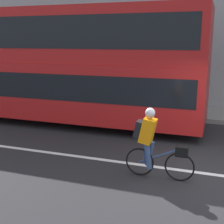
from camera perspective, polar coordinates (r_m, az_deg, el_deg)
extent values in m
plane|color=#232326|center=(7.39, 18.65, -11.27)|extent=(80.00, 80.00, 0.00)
cube|color=silver|center=(7.50, 18.67, -10.86)|extent=(50.00, 0.14, 0.01)
cube|color=gray|center=(12.93, 19.23, -0.51)|extent=(60.00, 2.37, 0.16)
cylinder|color=black|center=(10.54, 5.30, -0.51)|extent=(0.98, 0.30, 0.98)
cube|color=#B21919|center=(11.68, -11.14, 4.43)|extent=(11.03, 2.48, 1.91)
cube|color=black|center=(11.65, -11.19, 5.54)|extent=(10.59, 2.50, 0.84)
cube|color=#B21919|center=(11.55, -11.56, 13.51)|extent=(11.03, 2.38, 1.79)
cube|color=black|center=(11.56, -11.58, 13.96)|extent=(10.59, 2.40, 1.00)
torus|color=black|center=(6.89, 12.24, -9.79)|extent=(0.64, 0.04, 0.64)
torus|color=black|center=(7.03, 5.08, -9.04)|extent=(0.64, 0.04, 0.64)
cylinder|color=#2D4C8C|center=(6.87, 8.67, -7.86)|extent=(0.89, 0.03, 0.44)
cylinder|color=#2D4C8C|center=(6.92, 5.97, -7.35)|extent=(0.03, 0.03, 0.47)
cube|color=black|center=(6.76, 12.64, -7.06)|extent=(0.26, 0.16, 0.22)
cube|color=orange|center=(6.75, 6.57, -3.40)|extent=(0.37, 0.32, 0.58)
cube|color=black|center=(6.79, 4.93, -3.08)|extent=(0.21, 0.26, 0.38)
cylinder|color=#384C7A|center=(7.00, 6.94, -7.56)|extent=(0.21, 0.11, 0.57)
cylinder|color=#384C7A|center=(6.84, 6.60, -8.06)|extent=(0.19, 0.11, 0.57)
sphere|color=tan|center=(6.65, 6.98, -0.49)|extent=(0.19, 0.19, 0.19)
sphere|color=silver|center=(6.64, 6.99, -0.13)|extent=(0.21, 0.21, 0.21)
cylinder|color=#515156|center=(13.22, 3.10, 2.83)|extent=(0.47, 0.47, 0.89)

